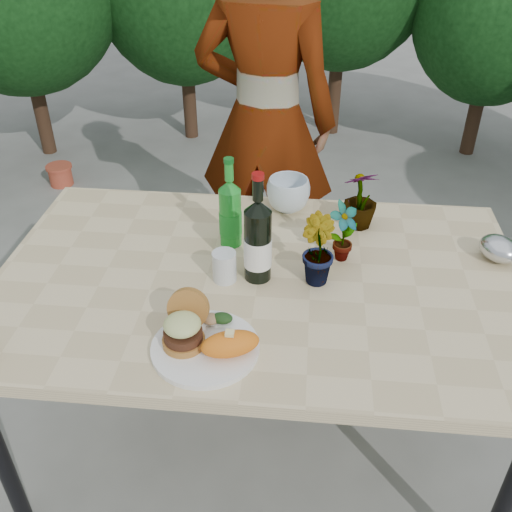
# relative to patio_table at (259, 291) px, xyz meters

# --- Properties ---
(ground) EXTENTS (80.00, 80.00, 0.00)m
(ground) POSITION_rel_patio_table_xyz_m (0.00, 0.00, -0.69)
(ground) COLOR slate
(ground) RESTS_ON ground
(patio_table) EXTENTS (1.60, 1.00, 0.75)m
(patio_table) POSITION_rel_patio_table_xyz_m (0.00, 0.00, 0.00)
(patio_table) COLOR beige
(patio_table) RESTS_ON ground
(shrub_hedge) EXTENTS (6.95, 5.16, 2.19)m
(shrub_hedge) POSITION_rel_patio_table_xyz_m (0.15, 1.61, 0.49)
(shrub_hedge) COLOR #382316
(shrub_hedge) RESTS_ON ground
(dinner_plate) EXTENTS (0.28, 0.28, 0.01)m
(dinner_plate) POSITION_rel_patio_table_xyz_m (-0.11, -0.33, 0.06)
(dinner_plate) COLOR white
(dinner_plate) RESTS_ON patio_table
(burger_stack) EXTENTS (0.11, 0.16, 0.11)m
(burger_stack) POSITION_rel_patio_table_xyz_m (-0.16, -0.31, 0.12)
(burger_stack) COLOR #B7722D
(burger_stack) RESTS_ON dinner_plate
(sweet_potato) EXTENTS (0.17, 0.12, 0.06)m
(sweet_potato) POSITION_rel_patio_table_xyz_m (-0.04, -0.35, 0.10)
(sweet_potato) COLOR orange
(sweet_potato) RESTS_ON dinner_plate
(grilled_veg) EXTENTS (0.08, 0.05, 0.03)m
(grilled_veg) POSITION_rel_patio_table_xyz_m (-0.09, -0.24, 0.09)
(grilled_veg) COLOR olive
(grilled_veg) RESTS_ON dinner_plate
(wine_bottle) EXTENTS (0.08, 0.08, 0.35)m
(wine_bottle) POSITION_rel_patio_table_xyz_m (-0.00, -0.00, 0.18)
(wine_bottle) COLOR black
(wine_bottle) RESTS_ON patio_table
(sparkling_water) EXTENTS (0.07, 0.07, 0.30)m
(sparkling_water) POSITION_rel_patio_table_xyz_m (-0.11, 0.17, 0.17)
(sparkling_water) COLOR #1A9326
(sparkling_water) RESTS_ON patio_table
(plastic_cup) EXTENTS (0.07, 0.07, 0.09)m
(plastic_cup) POSITION_rel_patio_table_xyz_m (-0.10, -0.02, 0.10)
(plastic_cup) COLOR silver
(plastic_cup) RESTS_ON patio_table
(seedling_left) EXTENTS (0.13, 0.12, 0.20)m
(seedling_left) POSITION_rel_patio_table_xyz_m (0.25, 0.12, 0.16)
(seedling_left) COLOR #26551D
(seedling_left) RESTS_ON patio_table
(seedling_mid) EXTENTS (0.14, 0.15, 0.21)m
(seedling_mid) POSITION_rel_patio_table_xyz_m (0.17, 0.00, 0.16)
(seedling_mid) COLOR #29541C
(seedling_mid) RESTS_ON patio_table
(seedling_right) EXTENTS (0.15, 0.15, 0.21)m
(seedling_right) POSITION_rel_patio_table_xyz_m (0.31, 0.33, 0.16)
(seedling_right) COLOR #1C511B
(seedling_right) RESTS_ON patio_table
(blue_bowl) EXTENTS (0.20, 0.20, 0.12)m
(blue_bowl) POSITION_rel_patio_table_xyz_m (0.07, 0.42, 0.12)
(blue_bowl) COLOR silver
(blue_bowl) RESTS_ON patio_table
(foil_packet_right) EXTENTS (0.16, 0.17, 0.08)m
(foil_packet_right) POSITION_rel_patio_table_xyz_m (0.74, 0.17, 0.10)
(foil_packet_right) COLOR silver
(foil_packet_right) RESTS_ON patio_table
(person) EXTENTS (0.68, 0.50, 1.71)m
(person) POSITION_rel_patio_table_xyz_m (-0.07, 0.98, 0.16)
(person) COLOR #A36751
(person) RESTS_ON ground
(terracotta_pot) EXTENTS (0.17, 0.17, 0.14)m
(terracotta_pot) POSITION_rel_patio_table_xyz_m (-1.51, 1.90, -0.62)
(terracotta_pot) COLOR #B2442D
(terracotta_pot) RESTS_ON ground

